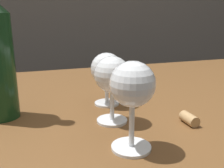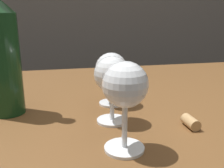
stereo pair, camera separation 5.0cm
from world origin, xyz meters
The scene contains 6 objects.
dining_table centered at (0.00, 0.00, 0.68)m, with size 1.55×0.79×0.77m.
wine_glass_chardonnay centered at (-0.04, -0.28, 0.88)m, with size 0.07×0.07×0.15m.
wine_glass_rose centered at (-0.03, -0.16, 0.87)m, with size 0.07×0.07×0.14m.
wine_glass_cabernet centered at (-0.01, -0.06, 0.86)m, with size 0.08×0.08×0.13m.
wine_bottle centered at (-0.25, -0.06, 0.91)m, with size 0.07×0.07×0.35m.
cork centered at (0.11, -0.22, 0.78)m, with size 0.02×0.02×0.04m, color tan.
Camera 2 is at (-0.14, -0.64, 0.99)m, focal length 40.51 mm.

